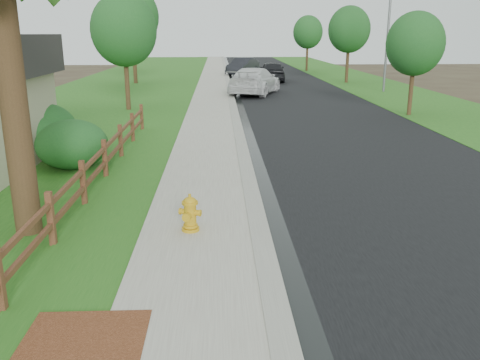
{
  "coord_description": "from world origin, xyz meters",
  "views": [
    {
      "loc": [
        -0.41,
        -6.35,
        3.95
      ],
      "look_at": [
        0.04,
        4.06,
        0.92
      ],
      "focal_mm": 38.0,
      "sensor_mm": 36.0,
      "label": 1
    }
  ],
  "objects_px": {
    "white_suv": "(255,81)",
    "dark_car_mid": "(272,71)",
    "ranch_fence": "(95,167)",
    "fire_hydrant": "(190,214)",
    "streetlight": "(386,21)"
  },
  "relations": [
    {
      "from": "fire_hydrant",
      "to": "ranch_fence",
      "type": "bearing_deg",
      "value": 129.61
    },
    {
      "from": "white_suv",
      "to": "dark_car_mid",
      "type": "xyz_separation_m",
      "value": [
        2.1,
        9.09,
        -0.03
      ]
    },
    {
      "from": "dark_car_mid",
      "to": "streetlight",
      "type": "distance_m",
      "value": 11.11
    },
    {
      "from": "ranch_fence",
      "to": "streetlight",
      "type": "height_order",
      "value": "streetlight"
    },
    {
      "from": "white_suv",
      "to": "streetlight",
      "type": "xyz_separation_m",
      "value": [
        8.82,
        1.11,
        3.77
      ]
    },
    {
      "from": "ranch_fence",
      "to": "dark_car_mid",
      "type": "distance_m",
      "value": 31.06
    },
    {
      "from": "fire_hydrant",
      "to": "streetlight",
      "type": "distance_m",
      "value": 28.19
    },
    {
      "from": "dark_car_mid",
      "to": "streetlight",
      "type": "bearing_deg",
      "value": 133.18
    },
    {
      "from": "white_suv",
      "to": "ranch_fence",
      "type": "bearing_deg",
      "value": 93.77
    },
    {
      "from": "ranch_fence",
      "to": "white_suv",
      "type": "height_order",
      "value": "white_suv"
    },
    {
      "from": "ranch_fence",
      "to": "white_suv",
      "type": "relative_size",
      "value": 2.83
    },
    {
      "from": "ranch_fence",
      "to": "dark_car_mid",
      "type": "bearing_deg",
      "value": 75.65
    },
    {
      "from": "ranch_fence",
      "to": "streetlight",
      "type": "xyz_separation_m",
      "value": [
        14.42,
        22.11,
        4.04
      ]
    },
    {
      "from": "fire_hydrant",
      "to": "dark_car_mid",
      "type": "height_order",
      "value": "dark_car_mid"
    },
    {
      "from": "ranch_fence",
      "to": "dark_car_mid",
      "type": "relative_size",
      "value": 3.44
    }
  ]
}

